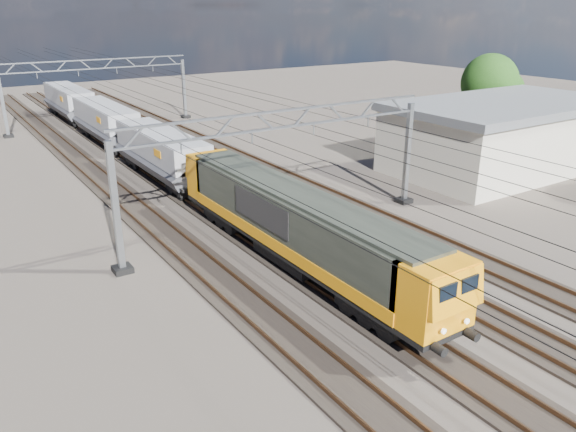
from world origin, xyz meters
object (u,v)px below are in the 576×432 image
hopper_wagon_lead (162,151)px  hopper_wagon_mid (105,120)px  industrial_shed (503,135)px  tree_far (493,85)px  hopper_wagon_third (69,100)px  locomotive (295,223)px  catenary_gantry_far (100,90)px  catenary_gantry_mid (284,167)px

hopper_wagon_lead → hopper_wagon_mid: size_ratio=1.00×
hopper_wagon_mid → industrial_shed: bearing=-47.1°
hopper_wagon_mid → tree_far: 37.13m
hopper_wagon_lead → hopper_wagon_third: (0.00, 28.40, 0.00)m
hopper_wagon_mid → hopper_wagon_third: (0.00, 14.20, 0.00)m
hopper_wagon_third → locomotive: bearing=-90.0°
locomotive → hopper_wagon_lead: locomotive is taller
catenary_gantry_far → industrial_shed: 40.51m
industrial_shed → tree_far: tree_far is taller
locomotive → hopper_wagon_third: locomotive is taller
hopper_wagon_third → tree_far: tree_far is taller
hopper_wagon_third → industrial_shed: industrial_shed is taller
catenary_gantry_far → industrial_shed: (22.00, -34.00, -1.18)m
locomotive → industrial_shed: 24.76m
hopper_wagon_lead → tree_far: bearing=-6.8°
hopper_wagon_lead → industrial_shed: industrial_shed is taller
hopper_wagon_third → tree_far: (32.32, -32.25, 2.95)m
hopper_wagon_mid → locomotive: bearing=-90.0°
catenary_gantry_mid → hopper_wagon_mid: catenary_gantry_mid is taller
locomotive → hopper_wagon_third: size_ratio=1.62×
hopper_wagon_third → tree_far: size_ratio=1.60×
industrial_shed → tree_far: bearing=43.1°
locomotive → industrial_shed: industrial_shed is taller
catenary_gantry_mid → tree_far: (30.32, 9.79, 1.27)m
catenary_gantry_mid → hopper_wagon_third: 42.12m
locomotive → industrial_shed: bearing=14.2°
hopper_wagon_mid → tree_far: bearing=-29.2°
catenary_gantry_far → tree_far: tree_far is taller
hopper_wagon_mid → hopper_wagon_lead: bearing=-90.0°
catenary_gantry_mid → hopper_wagon_lead: 13.89m
hopper_wagon_third → industrial_shed: 46.68m
hopper_wagon_third → tree_far: 45.75m
catenary_gantry_mid → hopper_wagon_mid: bearing=94.1°
locomotive → hopper_wagon_lead: size_ratio=1.62×
locomotive → tree_far: (32.32, 13.85, 2.85)m
catenary_gantry_mid → locomotive: (-2.00, -4.06, -1.58)m
tree_far → hopper_wagon_lead: bearing=173.2°
catenary_gantry_mid → hopper_wagon_third: size_ratio=1.53×
hopper_wagon_lead → tree_far: (32.32, -3.85, 2.95)m
catenary_gantry_far → hopper_wagon_lead: 22.51m
catenary_gantry_mid → tree_far: size_ratio=2.45×
locomotive → hopper_wagon_mid: 31.90m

